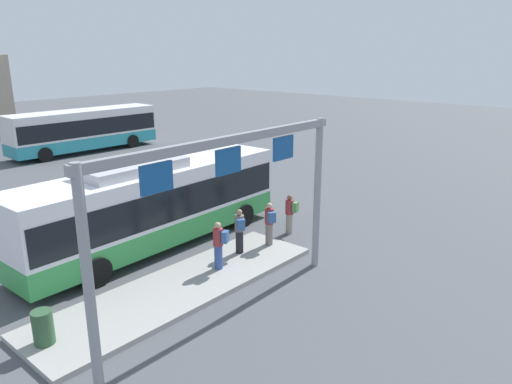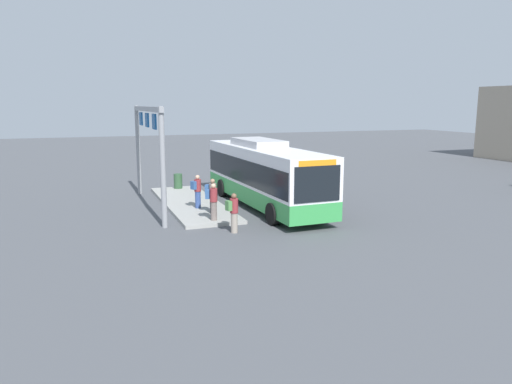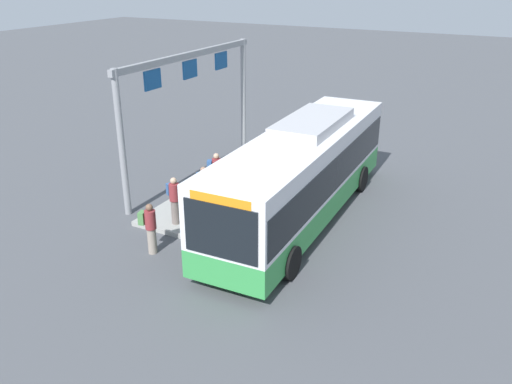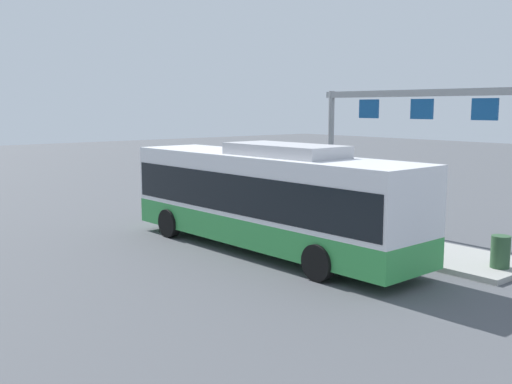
% 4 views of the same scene
% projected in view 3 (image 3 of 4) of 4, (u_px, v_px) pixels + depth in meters
% --- Properties ---
extents(ground_plane, '(120.00, 120.00, 0.00)m').
position_uv_depth(ground_plane, '(300.00, 218.00, 18.84)').
color(ground_plane, '#4C4F54').
extents(platform_curb, '(10.00, 2.80, 0.16)m').
position_uv_depth(platform_curb, '(239.00, 183.00, 21.69)').
color(platform_curb, '#9E9E99').
rests_on(platform_curb, ground).
extents(bus_main, '(11.27, 2.92, 3.46)m').
position_uv_depth(bus_main, '(302.00, 170.00, 18.13)').
color(bus_main, green).
rests_on(bus_main, ground).
extents(person_boarding, '(0.42, 0.58, 1.67)m').
position_uv_depth(person_boarding, '(150.00, 227.00, 16.21)').
color(person_boarding, gray).
rests_on(person_boarding, ground).
extents(person_waiting_near, '(0.52, 0.61, 1.67)m').
position_uv_depth(person_waiting_near, '(174.00, 199.00, 17.77)').
color(person_waiting_near, slate).
rests_on(person_waiting_near, platform_curb).
extents(person_waiting_mid, '(0.55, 0.60, 1.67)m').
position_uv_depth(person_waiting_mid, '(204.00, 187.00, 18.70)').
color(person_waiting_mid, black).
rests_on(person_waiting_mid, platform_curb).
extents(person_waiting_far, '(0.50, 0.60, 1.67)m').
position_uv_depth(person_waiting_far, '(216.00, 173.00, 20.02)').
color(person_waiting_far, '#334C8C').
rests_on(person_waiting_far, platform_curb).
extents(platform_sign_gantry, '(8.98, 0.24, 5.20)m').
position_uv_depth(platform_sign_gantry, '(191.00, 88.00, 21.19)').
color(platform_sign_gantry, gray).
rests_on(platform_sign_gantry, ground).
extents(trash_bin, '(0.52, 0.52, 0.90)m').
position_uv_depth(trash_bin, '(288.00, 142.00, 24.98)').
color(trash_bin, '#2D5133').
rests_on(trash_bin, platform_curb).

